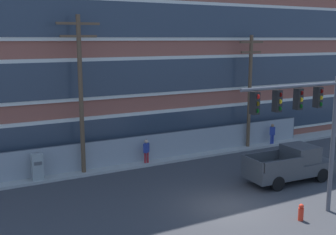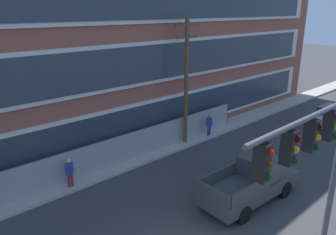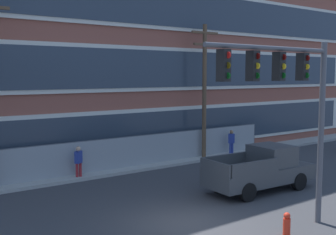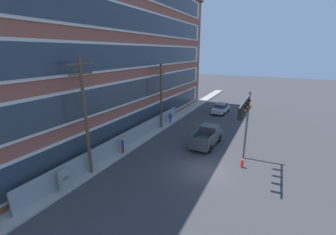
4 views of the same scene
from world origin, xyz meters
name	(u,v)px [view 4 (image 4 of 4)]	position (x,y,z in m)	size (l,w,h in m)	color
ground_plane	(204,170)	(0.00, 0.00, 0.00)	(160.00, 160.00, 0.00)	#38383A
sidewalk_building_side	(122,151)	(0.00, 8.54, 0.08)	(80.00, 1.71, 0.16)	#9E9B93
brick_mill_building	(104,55)	(5.83, 15.18, 9.20)	(40.25, 12.17, 18.37)	brown
chain_link_fence	(128,139)	(1.09, 8.58, 0.94)	(23.50, 0.06, 1.85)	gray
traffic_signal_mast	(245,115)	(2.03, -2.61, 4.73)	(5.51, 0.43, 6.34)	#4C4C51
pickup_truck_dark_grey	(207,136)	(5.42, 1.38, 0.95)	(5.46, 2.24, 2.02)	#383A3D
sedan_silver	(221,108)	(18.89, 3.14, 0.80)	(4.37, 2.08, 1.56)	#B2B5BA
utility_pole_near_corner	(85,113)	(-4.59, 8.17, 5.15)	(2.49, 0.26, 9.34)	brown
utility_pole_midblock	(161,94)	(7.96, 8.28, 4.51)	(2.01, 0.26, 8.26)	brown
electrical_cabinet	(64,181)	(-7.28, 8.02, 0.84)	(0.61, 0.44, 1.68)	#939993
pedestrian_near_cabinet	(123,145)	(-0.47, 8.09, 0.97)	(0.46, 0.43, 1.69)	maroon
pedestrian_by_fence	(170,117)	(10.06, 8.01, 0.97)	(0.46, 0.44, 1.69)	navy
fire_hydrant	(242,163)	(1.94, -2.76, 0.38)	(0.24, 0.24, 0.78)	red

